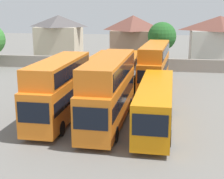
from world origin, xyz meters
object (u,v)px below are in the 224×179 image
Objects in this scene: bus_5 at (125,69)px; bus_6 at (155,63)px; house_terrace_left at (59,37)px; bus_1 at (59,87)px; tree_behind_wall at (162,36)px; bus_2 at (109,87)px; bus_3 at (155,102)px; bus_4 at (102,68)px; house_terrace_centre at (133,37)px; house_terrace_right at (219,39)px.

bus_5 is 3.43m from bus_6.
house_terrace_left reaches higher than bus_5.
bus_1 is at bearing -17.52° from bus_5.
bus_1 is 26.59m from tree_behind_wall.
bus_2 is 0.98× the size of bus_3.
house_terrace_centre is (1.64, 19.75, 1.93)m from bus_4.
bus_1 is at bearing -90.58° from bus_3.
bus_2 is at bearing -0.48° from bus_5.
bus_6 is 1.25× the size of house_terrace_right.
bus_5 is at bearing -86.85° from house_terrace_centre.
bus_6 is (7.05, 13.38, -0.05)m from bus_1.
tree_behind_wall is at bearing 160.40° from bus_5.
tree_behind_wall is (5.02, -7.47, 0.84)m from house_terrace_centre.
house_terrace_right reaches higher than bus_4.
tree_behind_wall is at bearing -19.86° from house_terrace_left.
house_terrace_centre is 0.81× the size of house_terrace_right.
bus_4 is at bearing -130.69° from house_terrace_right.
bus_2 is at bearing 14.13° from bus_4.
tree_behind_wall reaches higher than bus_6.
bus_4 reaches higher than bus_3.
tree_behind_wall is (17.89, -6.46, 0.85)m from house_terrace_left.
house_terrace_right is (12.94, 18.17, 1.93)m from bus_5.
house_terrace_left reaches higher than bus_1.
house_terrace_right is 1.36× the size of tree_behind_wall.
house_terrace_left is 12.91m from house_terrace_centre.
tree_behind_wall is at bearing -146.61° from house_terrace_right.
bus_3 is 1.75× the size of tree_behind_wall.
house_terrace_left is at bearing -175.55° from house_terrace_centre.
bus_2 is at bearing -91.97° from bus_3.
bus_6 is at bearing 93.71° from bus_4.
bus_2 is 32.95m from house_terrace_centre.
bus_5 is at bearing -125.46° from house_terrace_right.
bus_6 is 1.70× the size of tree_behind_wall.
bus_1 reaches higher than bus_5.
bus_6 is at bearing -77.22° from house_terrace_centre.
bus_4 is at bearing -83.57° from bus_6.
bus_6 reaches higher than bus_3.
bus_5 is (2.72, 0.05, -0.00)m from bus_4.
bus_4 is 2.72m from bus_5.
bus_6 is (6.06, 0.26, 0.78)m from bus_4.
house_terrace_left reaches higher than bus_3.
bus_6 is 20.01m from house_terrace_centre.
house_terrace_left is at bearing -145.04° from bus_5.
bus_1 is 1.52× the size of tree_behind_wall.
bus_3 is 1.07× the size of bus_4.
house_terrace_centre is at bearing 123.91° from tree_behind_wall.
bus_2 is 13.53m from bus_4.
bus_6 is at bearing 91.98° from bus_5.
bus_1 is 7.66m from bus_3.
bus_2 is 0.99× the size of bus_5.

